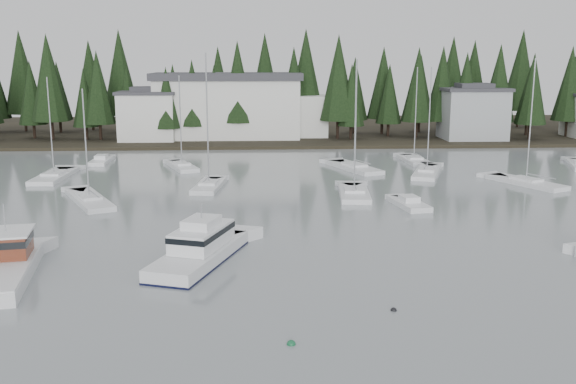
# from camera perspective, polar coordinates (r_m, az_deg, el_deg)

# --- Properties ---
(ground) EXTENTS (260.00, 260.00, 0.00)m
(ground) POSITION_cam_1_polar(r_m,az_deg,el_deg) (30.98, -2.39, -14.34)
(ground) COLOR gray
(ground) RESTS_ON ground
(far_shore_land) EXTENTS (240.00, 54.00, 1.00)m
(far_shore_land) POSITION_cam_1_polar(r_m,az_deg,el_deg) (125.58, -2.74, 5.47)
(far_shore_land) COLOR black
(far_shore_land) RESTS_ON ground
(conifer_treeline) EXTENTS (200.00, 22.00, 20.00)m
(conifer_treeline) POSITION_cam_1_polar(r_m,az_deg,el_deg) (114.65, -2.73, 4.88)
(conifer_treeline) COLOR black
(conifer_treeline) RESTS_ON ground
(house_west) EXTENTS (9.54, 7.42, 8.75)m
(house_west) POSITION_cam_1_polar(r_m,az_deg,el_deg) (108.69, -12.35, 6.72)
(house_west) COLOR silver
(house_west) RESTS_ON ground
(house_east_a) EXTENTS (10.60, 8.48, 9.25)m
(house_east_a) POSITION_cam_1_polar(r_m,az_deg,el_deg) (112.16, 16.11, 6.80)
(house_east_a) COLOR #999EA0
(house_east_a) RESTS_ON ground
(harbor_inn) EXTENTS (29.50, 11.50, 10.90)m
(harbor_inn) POSITION_cam_1_polar(r_m,az_deg,el_deg) (110.49, -4.31, 7.61)
(harbor_inn) COLOR silver
(harbor_inn) RESTS_ON ground
(lobster_boat_brown) EXTENTS (6.36, 10.73, 5.09)m
(lobster_boat_brown) POSITION_cam_1_polar(r_m,az_deg,el_deg) (44.77, -24.11, -6.26)
(lobster_boat_brown) COLOR silver
(lobster_boat_brown) RESTS_ON ground
(cabin_cruiser_center) EXTENTS (6.59, 11.17, 4.58)m
(cabin_cruiser_center) POSITION_cam_1_polar(r_m,az_deg,el_deg) (44.55, -7.81, -5.25)
(cabin_cruiser_center) COLOR silver
(cabin_cruiser_center) RESTS_ON ground
(sailboat_0) EXTENTS (7.09, 10.69, 11.46)m
(sailboat_0) POSITION_cam_1_polar(r_m,az_deg,el_deg) (65.21, -17.24, -0.82)
(sailboat_0) COLOR silver
(sailboat_0) RESTS_ON ground
(sailboat_2) EXTENTS (6.56, 9.81, 14.30)m
(sailboat_2) POSITION_cam_1_polar(r_m,az_deg,el_deg) (75.82, 20.40, 0.69)
(sailboat_2) COLOR silver
(sailboat_2) RESTS_ON ground
(sailboat_3) EXTENTS (3.13, 10.10, 12.19)m
(sailboat_3) POSITION_cam_1_polar(r_m,az_deg,el_deg) (79.79, -20.06, 1.21)
(sailboat_3) COLOR silver
(sailboat_3) RESTS_ON ground
(sailboat_5) EXTENTS (3.65, 8.87, 14.16)m
(sailboat_5) POSITION_cam_1_polar(r_m,az_deg,el_deg) (65.68, 5.90, -0.24)
(sailboat_5) COLOR silver
(sailboat_5) RESTS_ON ground
(sailboat_6) EXTENTS (6.03, 10.50, 13.28)m
(sailboat_6) POSITION_cam_1_polar(r_m,az_deg,el_deg) (79.40, 12.24, 1.62)
(sailboat_6) COLOR silver
(sailboat_6) RESTS_ON ground
(sailboat_7) EXTENTS (3.10, 8.24, 13.15)m
(sailboat_7) POSITION_cam_1_polar(r_m,az_deg,el_deg) (88.47, 11.12, 2.69)
(sailboat_7) COLOR silver
(sailboat_7) RESTS_ON ground
(sailboat_9) EXTENTS (5.21, 8.67, 12.21)m
(sailboat_9) POSITION_cam_1_polar(r_m,az_deg,el_deg) (82.95, -9.41, 2.16)
(sailboat_9) COLOR silver
(sailboat_9) RESTS_ON ground
(sailboat_10) EXTENTS (3.49, 8.33, 14.85)m
(sailboat_10) POSITION_cam_1_polar(r_m,az_deg,el_deg) (69.62, -7.03, 0.44)
(sailboat_10) COLOR silver
(sailboat_10) RESTS_ON ground
(sailboat_13) EXTENTS (6.24, 10.50, 14.06)m
(sailboat_13) POSITION_cam_1_polar(r_m,az_deg,el_deg) (81.40, 5.90, 2.07)
(sailboat_13) COLOR silver
(sailboat_13) RESTS_ON ground
(runabout_1) EXTENTS (3.22, 6.10, 1.42)m
(runabout_1) POSITION_cam_1_polar(r_m,az_deg,el_deg) (61.54, 10.70, -1.14)
(runabout_1) COLOR silver
(runabout_1) RESTS_ON ground
(runabout_3) EXTENTS (2.28, 6.88, 1.42)m
(runabout_3) POSITION_cam_1_polar(r_m,az_deg,el_deg) (89.86, -16.24, 2.62)
(runabout_3) COLOR silver
(runabout_3) RESTS_ON ground
(mooring_buoy_green) EXTENTS (0.45, 0.45, 0.45)m
(mooring_buoy_green) POSITION_cam_1_polar(r_m,az_deg,el_deg) (32.06, 0.29, -13.40)
(mooring_buoy_green) COLOR #145933
(mooring_buoy_green) RESTS_ON ground
(mooring_buoy_dark) EXTENTS (0.36, 0.36, 0.36)m
(mooring_buoy_dark) POSITION_cam_1_polar(r_m,az_deg,el_deg) (36.46, 9.37, -10.36)
(mooring_buoy_dark) COLOR black
(mooring_buoy_dark) RESTS_ON ground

